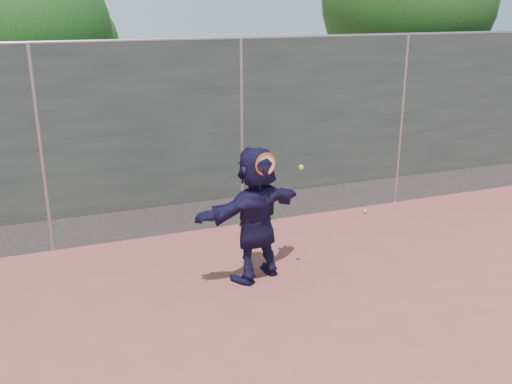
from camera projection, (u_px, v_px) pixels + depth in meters
name	position (u px, v px, depth m)	size (l,w,h in m)	color
ground	(347.00, 330.00, 6.42)	(80.00, 80.00, 0.00)	#9E4C42
player	(256.00, 214.00, 7.39)	(1.67, 0.53, 1.80)	#171334
ball_ground	(365.00, 211.00, 9.98)	(0.07, 0.07, 0.07)	#BCD22E
fence	(242.00, 130.00, 9.02)	(20.00, 0.06, 3.03)	#38423D
swing_action	(269.00, 166.00, 7.03)	(0.66, 0.13, 0.51)	#C94812
tree_right	(414.00, 3.00, 12.01)	(3.78, 3.60, 5.39)	#382314
tree_left	(36.00, 36.00, 10.32)	(3.15, 3.00, 4.53)	#382314
weed_clump	(261.00, 216.00, 9.48)	(0.68, 0.07, 0.30)	#387226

